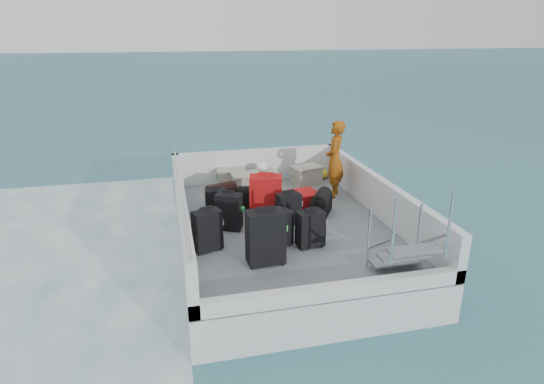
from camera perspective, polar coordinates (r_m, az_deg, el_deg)
The scene contains 23 objects.
ground at distance 8.17m, azimuth 1.51°, elevation -7.82°, with size 160.00×160.00×0.00m, color #1C5764.
ferry_hull at distance 8.04m, azimuth 1.53°, elevation -5.93°, with size 3.60×5.00×0.60m, color silver.
deck at distance 7.91m, azimuth 1.55°, elevation -3.90°, with size 3.30×4.70×0.02m, color slate.
deck_fittings at distance 7.57m, azimuth 4.74°, elevation -1.95°, with size 3.60×5.00×0.90m.
suitcase_0 at distance 6.88m, azimuth -8.11°, elevation -4.87°, with size 0.41×0.23×0.64m, color black.
suitcase_1 at distance 7.56m, azimuth -5.43°, elevation -2.49°, with size 0.42×0.24×0.62m, color black.
suitcase_2 at distance 8.11m, azimuth -7.04°, elevation -1.43°, with size 0.35×0.21×0.51m, color black.
suitcase_3 at distance 6.42m, azimuth -0.81°, elevation -5.76°, with size 0.53×0.31×0.80m, color black.
suitcase_4 at distance 6.97m, azimuth 0.98°, elevation -4.67°, with size 0.38×0.22×0.56m, color black.
suitcase_5 at distance 7.97m, azimuth -0.79°, elevation -0.64°, with size 0.56×0.34×0.77m, color #B3130D.
suitcase_6 at distance 6.97m, azimuth 4.84°, elevation -4.69°, with size 0.41×0.24×0.57m, color black.
suitcase_7 at distance 7.71m, azimuth 2.08°, elevation -2.22°, with size 0.40×0.23×0.56m, color black.
suitcase_8 at distance 8.50m, azimuth 3.27°, elevation -1.05°, with size 0.50×0.75×0.30m, color #B3130D.
duffel_0 at distance 8.73m, azimuth -6.34°, elevation -0.51°, with size 0.56×0.30×0.32m, color black, non-canonical shape.
duffel_1 at distance 8.51m, azimuth -2.93°, elevation -0.95°, with size 0.39×0.30×0.32m, color black, non-canonical shape.
duffel_2 at distance 8.31m, azimuth 6.21°, elevation -1.56°, with size 0.54×0.30×0.32m, color black, non-canonical shape.
crate_0 at distance 9.76m, azimuth -5.12°, elevation 1.81°, with size 0.57×0.39×0.34m, color #A19C8C.
crate_1 at distance 9.36m, azimuth -3.16°, elevation 1.07°, with size 0.57×0.39×0.34m, color #A19C8C.
crate_2 at distance 9.67m, azimuth -1.20°, elevation 1.62°, with size 0.51×0.35×0.31m, color #A19C8C.
crate_3 at distance 9.86m, azimuth 4.33°, elevation 2.08°, with size 0.59×0.41×0.36m, color #A19C8C.
yellow_bag at distance 10.25m, azimuth 6.25°, elevation 2.30°, with size 0.28×0.26×0.22m, color gold.
white_bag at distance 9.60m, azimuth -1.21°, elevation 3.01°, with size 0.24×0.24×0.18m, color white.
passenger at distance 9.00m, azimuth 7.87°, elevation 4.08°, with size 0.56×0.36×1.52m, color #C96612.
Camera 1 is at (-1.89, -7.00, 3.78)m, focal length 30.00 mm.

